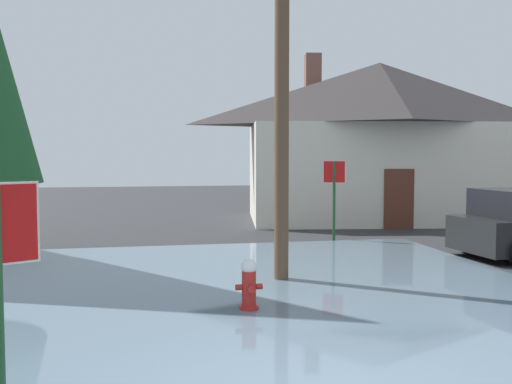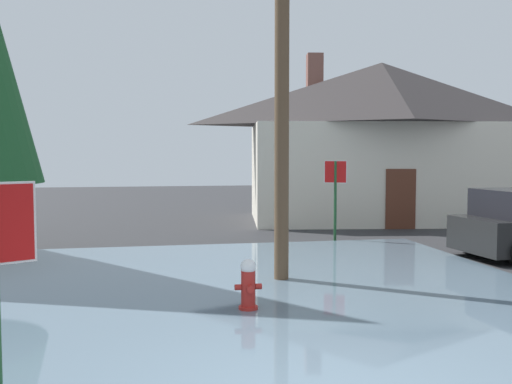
{
  "view_description": "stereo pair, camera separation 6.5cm",
  "coord_description": "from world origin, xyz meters",
  "views": [
    {
      "loc": [
        -1.65,
        -5.05,
        2.48
      ],
      "look_at": [
        0.4,
        5.47,
        1.77
      ],
      "focal_mm": 40.14,
      "sensor_mm": 36.0,
      "label": 1
    },
    {
      "loc": [
        -1.59,
        -5.06,
        2.48
      ],
      "look_at": [
        0.4,
        5.47,
        1.77
      ],
      "focal_mm": 40.14,
      "sensor_mm": 36.0,
      "label": 2
    }
  ],
  "objects": [
    {
      "name": "house",
      "position": [
        7.01,
        15.22,
        3.06
      ],
      "size": [
        10.98,
        7.09,
        6.36
      ],
      "color": "silver",
      "rests_on": "ground"
    },
    {
      "name": "utility_pole",
      "position": [
        0.94,
        5.67,
        4.53
      ],
      "size": [
        1.6,
        0.28,
        8.7
      ],
      "color": "brown",
      "rests_on": "ground"
    },
    {
      "name": "flood_puddle",
      "position": [
        0.37,
        4.8,
        0.03
      ],
      "size": [
        10.59,
        10.78,
        0.06
      ],
      "primitive_type": "cube",
      "color": "slate",
      "rests_on": "ground"
    },
    {
      "name": "fire_hydrant",
      "position": [
        -0.07,
        3.63,
        0.42
      ],
      "size": [
        0.43,
        0.37,
        0.85
      ],
      "color": "#AD231E",
      "rests_on": "ground"
    },
    {
      "name": "stop_sign_far",
      "position": [
        3.67,
        10.52,
        1.62
      ],
      "size": [
        0.58,
        0.32,
        2.31
      ],
      "color": "#1E4C28",
      "rests_on": "ground"
    }
  ]
}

